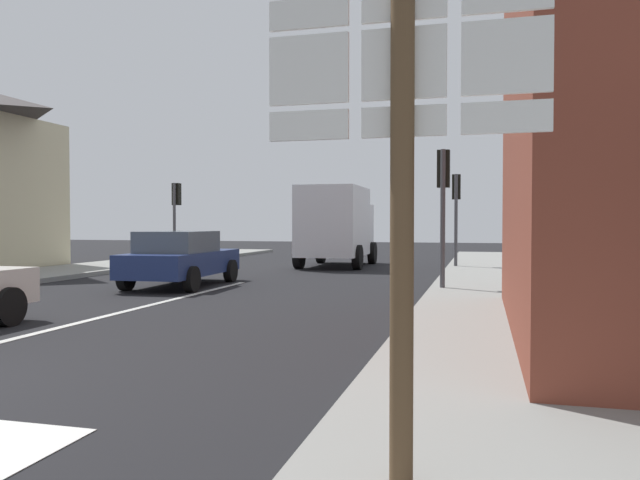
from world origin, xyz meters
name	(u,v)px	position (x,y,z in m)	size (l,w,h in m)	color
ground_plane	(212,290)	(0.00, 10.00, 0.00)	(80.00, 80.00, 0.00)	black
sidewalk_right	(502,307)	(6.93, 8.00, 0.07)	(3.18, 44.00, 0.14)	gray
lane_centre_stripe	(122,312)	(0.00, 6.00, 0.01)	(0.16, 12.00, 0.01)	silver
sedan_far	(181,258)	(-1.21, 10.66, 0.76)	(2.12, 4.28, 1.47)	navy
delivery_truck	(337,224)	(1.08, 19.05, 1.65)	(2.55, 5.03, 3.05)	silver
route_sign_post	(403,168)	(6.10, -0.60, 2.00)	(1.66, 0.14, 3.20)	brown
traffic_light_near_right	(443,187)	(5.64, 10.91, 2.55)	(0.30, 0.49, 3.45)	#47474C
traffic_light_far_left	(176,204)	(-5.64, 18.76, 2.47)	(0.30, 0.49, 3.33)	#47474C
traffic_light_far_right	(456,199)	(5.64, 18.63, 2.56)	(0.30, 0.49, 3.45)	#47474C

